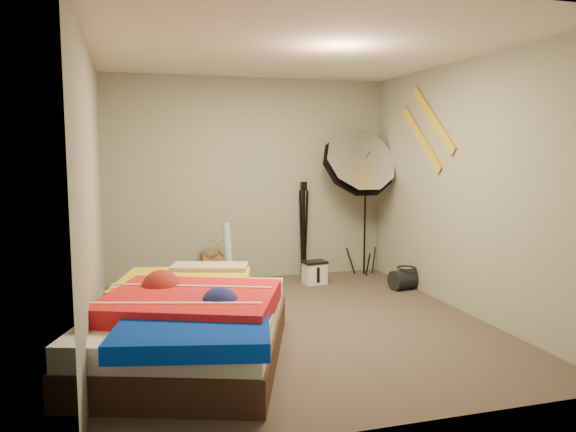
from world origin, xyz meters
name	(u,v)px	position (x,y,z in m)	size (l,w,h in m)	color
floor	(296,325)	(0.00, 0.00, 0.00)	(4.00, 4.00, 0.00)	#50453D
ceiling	(296,49)	(0.00, 0.00, 2.50)	(4.00, 4.00, 0.00)	silver
wall_back	(249,179)	(0.00, 2.00, 1.25)	(3.50, 3.50, 0.00)	gray
wall_front	(400,217)	(0.00, -2.00, 1.25)	(3.50, 3.50, 0.00)	gray
wall_left	(92,196)	(-1.75, 0.00, 1.25)	(4.00, 4.00, 0.00)	gray
wall_right	(464,187)	(1.75, 0.00, 1.25)	(4.00, 4.00, 0.00)	gray
tote_bag	(219,266)	(-0.41, 1.90, 0.19)	(0.39, 0.12, 0.39)	tan
wrapping_roll	(228,256)	(-0.36, 1.49, 0.39)	(0.09, 0.09, 0.78)	#4FA3D0
camera_case	(315,273)	(0.69, 1.46, 0.13)	(0.26, 0.19, 0.26)	white
duffel_bag	(406,279)	(1.64, 0.93, 0.11)	(0.23, 0.23, 0.37)	black
wall_stripe_upper	(433,119)	(1.73, 0.60, 1.95)	(0.02, 1.10, 0.10)	gold
wall_stripe_lower	(421,138)	(1.73, 0.85, 1.75)	(0.02, 1.10, 0.10)	gold
bed	(190,323)	(-1.04, -0.59, 0.29)	(1.94, 2.40, 0.58)	#432820
photo_umbrella	(358,165)	(1.32, 1.67, 1.42)	(1.15, 0.86, 1.99)	black
camera_tripod	(304,223)	(0.68, 1.87, 0.70)	(0.07, 0.07, 1.22)	black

